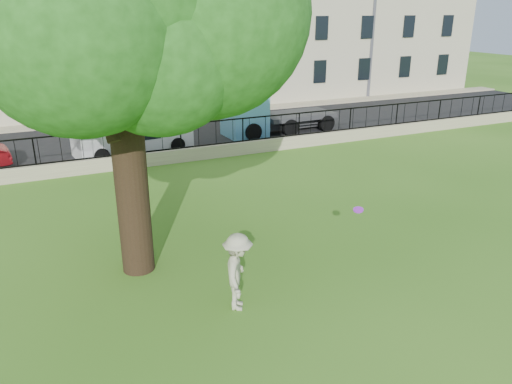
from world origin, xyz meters
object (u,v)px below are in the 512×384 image
man (238,272)px  frisbee (358,210)px  white_van (132,129)px  blue_truck (278,109)px

man → frisbee: size_ratio=6.81×
frisbee → man: bearing=-170.0°
man → white_van: (0.53, 14.26, 0.20)m
white_van → blue_truck: 8.20m
frisbee → white_van: size_ratio=0.05×
frisbee → blue_truck: blue_truck is taller
man → blue_truck: 17.44m
white_van → blue_truck: blue_truck is taller
man → blue_truck: blue_truck is taller
frisbee → blue_truck: (5.01, 14.47, -0.29)m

